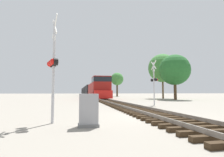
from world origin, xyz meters
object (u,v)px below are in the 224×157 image
Objects in this scene: crossing_signal_near at (53,64)px; tree_deep_background at (117,79)px; freight_train at (88,91)px; relay_cabinet at (89,110)px; crossing_signal_far at (154,81)px; tree_far_right at (175,70)px; tree_mid_background at (162,68)px.

crossing_signal_near is 49.39m from tree_deep_background.
tree_deep_background reaches higher than freight_train.
relay_cabinet is 50.16m from tree_deep_background.
relay_cabinet is at bearing -104.34° from tree_deep_background.
freight_train is 17.75× the size of crossing_signal_far.
crossing_signal_near is at bearing 126.82° from crossing_signal_far.
relay_cabinet is (1.49, -1.04, -1.94)m from crossing_signal_near.
tree_far_right is (18.26, 20.44, 2.80)m from crossing_signal_near.
tree_deep_background is (-4.40, 26.88, 0.24)m from tree_far_right.
crossing_signal_near reaches higher than relay_cabinet.
tree_mid_background is 21.16m from tree_deep_background.
freight_train is 41.93m from tree_far_right.
tree_mid_background reaches higher than freight_train.
relay_cabinet is 0.13× the size of tree_mid_background.
crossing_signal_near is at bearing -95.03° from freight_train.
crossing_signal_far is at bearing -86.06° from freight_train.
tree_mid_background reaches higher than relay_cabinet.
relay_cabinet is (-7.34, -9.86, -1.90)m from crossing_signal_far.
crossing_signal_far is at bearing -120.00° from tree_mid_background.
crossing_signal_near is at bearing -125.63° from tree_mid_background.
tree_far_right is (9.42, 11.62, 2.84)m from crossing_signal_far.
tree_deep_background is at bearing 75.66° from relay_cabinet.
tree_deep_background is at bearing 104.82° from tree_mid_background.
tree_far_right reaches higher than crossing_signal_far.
crossing_signal_near is at bearing -106.32° from tree_deep_background.
crossing_signal_far reaches higher than relay_cabinet.
tree_deep_background reaches higher than relay_cabinet.
crossing_signal_near is (-5.30, -60.16, 0.72)m from freight_train.
tree_deep_background is at bearing -15.54° from crossing_signal_far.
freight_train is 10.02× the size of tree_far_right.
freight_train is at bearing 86.45° from relay_cabinet.
tree_deep_background is at bearing 145.47° from crossing_signal_near.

